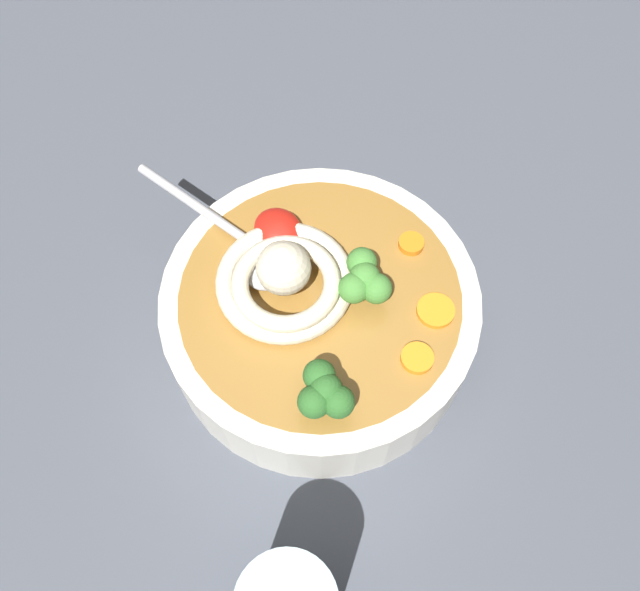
% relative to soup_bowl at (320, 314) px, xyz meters
% --- Properties ---
extents(table_slab, '(1.28, 1.28, 0.04)m').
position_rel_soup_bowl_xyz_m(table_slab, '(0.03, 0.03, -0.05)').
color(table_slab, '#474C56').
rests_on(table_slab, ground).
extents(soup_bowl, '(0.25, 0.25, 0.07)m').
position_rel_soup_bowl_xyz_m(soup_bowl, '(0.00, 0.00, 0.00)').
color(soup_bowl, silver).
rests_on(soup_bowl, table_slab).
extents(noodle_pile, '(0.12, 0.12, 0.05)m').
position_rel_soup_bowl_xyz_m(noodle_pile, '(-0.02, -0.01, 0.05)').
color(noodle_pile, beige).
rests_on(noodle_pile, soup_bowl).
extents(soup_spoon, '(0.17, 0.06, 0.02)m').
position_rel_soup_bowl_xyz_m(soup_spoon, '(-0.06, -0.01, 0.04)').
color(soup_spoon, '#B7B7BC').
rests_on(soup_spoon, soup_bowl).
extents(chili_sauce_dollop, '(0.04, 0.04, 0.02)m').
position_rel_soup_bowl_xyz_m(chili_sauce_dollop, '(-0.06, 0.02, 0.04)').
color(chili_sauce_dollop, red).
rests_on(chili_sauce_dollop, soup_bowl).
extents(broccoli_floret_left, '(0.05, 0.04, 0.04)m').
position_rel_soup_bowl_xyz_m(broccoli_floret_left, '(0.02, 0.02, 0.06)').
color(broccoli_floret_left, '#7A9E60').
rests_on(broccoli_floret_left, soup_bowl).
extents(broccoli_floret_near_spoon, '(0.05, 0.04, 0.04)m').
position_rel_soup_bowl_xyz_m(broccoli_floret_near_spoon, '(0.06, -0.06, 0.06)').
color(broccoli_floret_near_spoon, '#7A9E60').
rests_on(broccoli_floret_near_spoon, soup_bowl).
extents(carrot_slice_rear, '(0.03, 0.03, 0.00)m').
position_rel_soup_bowl_xyz_m(carrot_slice_rear, '(0.07, 0.05, 0.03)').
color(carrot_slice_rear, orange).
rests_on(carrot_slice_rear, soup_bowl).
extents(carrot_slice_extra_b, '(0.02, 0.02, 0.01)m').
position_rel_soup_bowl_xyz_m(carrot_slice_extra_b, '(0.02, 0.08, 0.04)').
color(carrot_slice_extra_b, orange).
rests_on(carrot_slice_extra_b, soup_bowl).
extents(carrot_slice_right, '(0.02, 0.02, 0.01)m').
position_rel_soup_bowl_xyz_m(carrot_slice_right, '(0.09, 0.01, 0.04)').
color(carrot_slice_right, orange).
rests_on(carrot_slice_right, soup_bowl).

